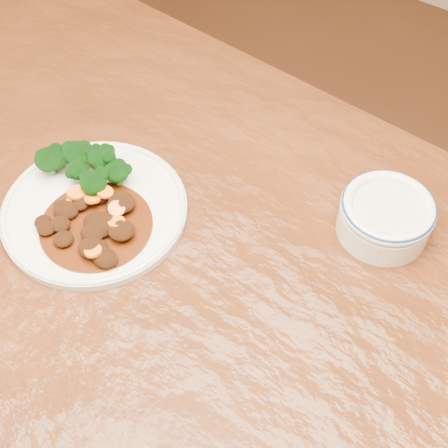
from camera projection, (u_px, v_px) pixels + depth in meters
The scene contains 5 objects.
dining_table at pixel (201, 338), 0.85m from camera, with size 1.56×1.00×0.75m.
dinner_plate at pixel (94, 209), 0.88m from camera, with size 0.26×0.26×0.02m.
broccoli_florets at pixel (84, 165), 0.89m from camera, with size 0.13×0.09×0.05m.
mince_stew at pixel (94, 224), 0.84m from camera, with size 0.16×0.16×0.03m.
dip_bowl at pixel (386, 215), 0.84m from camera, with size 0.13×0.13×0.06m.
Camera 1 is at (0.25, -0.31, 1.44)m, focal length 50.00 mm.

